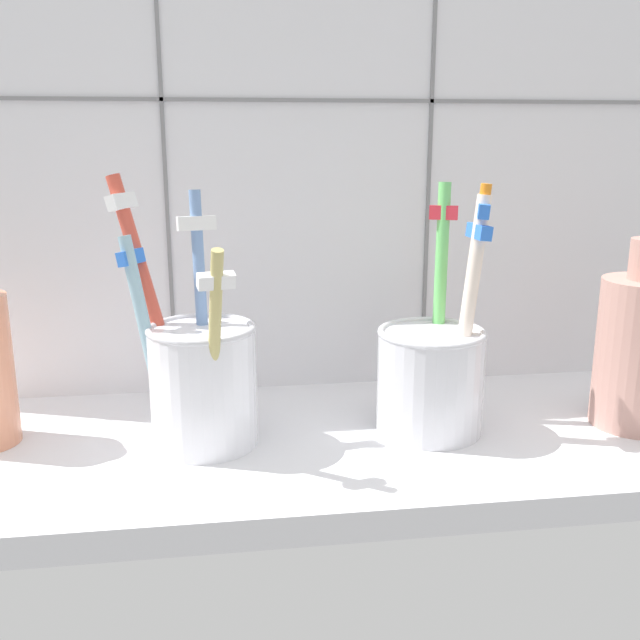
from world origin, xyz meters
The scene contains 4 objects.
counter_slab centered at (0.00, 0.00, 1.00)cm, with size 64.00×22.00×2.00cm, color silver.
tile_wall_back centered at (0.00, 12.00, 22.50)cm, with size 64.00×2.20×45.00cm.
toothbrush_cup_left centered at (-8.29, -0.25, 6.92)cm, with size 9.94×9.77×18.54cm.
toothbrush_cup_right centered at (8.27, -0.26, 6.48)cm, with size 7.76×8.09×17.90cm.
Camera 1 is at (-6.65, -47.51, 23.06)cm, focal length 40.32 mm.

